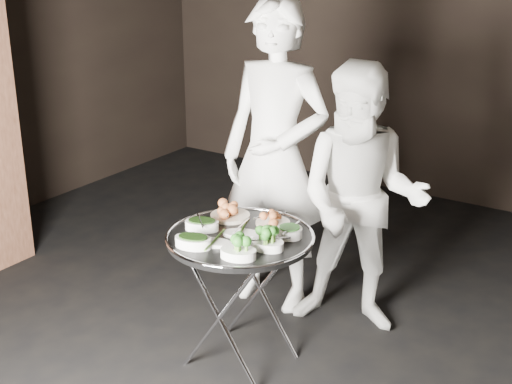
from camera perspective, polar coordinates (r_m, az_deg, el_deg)
The scene contains 15 objects.
wall_back at distance 6.19m, azimuth 16.85°, elevation 12.52°, with size 6.00×0.05×3.00m, color black.
tray_stand at distance 3.84m, azimuth -1.25°, elevation -8.18°, with size 0.50×0.43×0.74m.
serving_tray at distance 3.69m, azimuth -1.29°, elevation -3.64°, with size 0.78×0.78×0.04m.
potato_plate_a at distance 3.90m, azimuth -2.08°, elevation -1.59°, with size 0.22×0.22×0.08m.
potato_plate_b at distance 3.82m, azimuth 1.35°, elevation -2.19°, with size 0.19×0.19×0.07m.
greens_bowl at distance 3.66m, azimuth 2.70°, elevation -3.09°, with size 0.13×0.13×0.08m.
asparagus_plate_a at distance 3.68m, azimuth -1.17°, elevation -3.27°, with size 0.22×0.18×0.04m.
asparagus_plate_b at distance 3.59m, azimuth -3.32°, elevation -3.98°, with size 0.20×0.14×0.04m.
spinach_bowl_a at distance 3.76m, azimuth -4.35°, elevation -2.53°, with size 0.21×0.18×0.07m.
spinach_bowl_b at distance 3.56m, azimuth -5.05°, elevation -3.86°, with size 0.21×0.17×0.08m.
broccoli_bowl_a at distance 3.53m, azimuth 0.91°, elevation -4.08°, with size 0.18×0.14×0.07m.
broccoli_bowl_b at distance 3.43m, azimuth -1.43°, elevation -4.77°, with size 0.21×0.17×0.07m.
serving_utensils at distance 3.71m, azimuth -0.48°, elevation -2.46°, with size 0.59×0.42×0.01m.
waiter_left at distance 4.29m, azimuth 1.55°, elevation 2.75°, with size 0.69×0.46×1.90m, color white.
waiter_right at distance 4.09m, azimuth 8.43°, elevation -0.71°, with size 0.77×0.60×1.59m, color white.
Camera 1 is at (1.79, -2.36, 2.24)m, focal length 50.00 mm.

